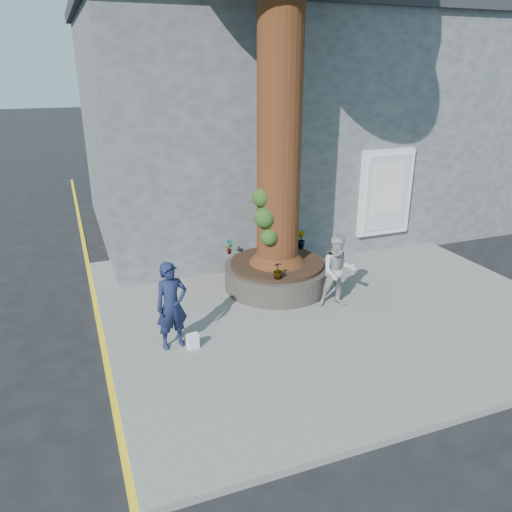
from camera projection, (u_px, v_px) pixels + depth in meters
name	position (u px, v px, depth m)	size (l,w,h in m)	color
ground	(280.00, 341.00, 9.17)	(120.00, 120.00, 0.00)	black
pavement	(326.00, 303.00, 10.52)	(9.00, 8.00, 0.12)	slate
yellow_line	(103.00, 346.00, 9.01)	(0.10, 30.00, 0.01)	yellow
stone_shop	(262.00, 121.00, 15.15)	(10.30, 8.30, 6.30)	#525658
neighbour_shop	(468.00, 117.00, 17.91)	(6.00, 8.00, 6.00)	#525658
planter	(277.00, 275.00, 11.03)	(2.30, 2.30, 0.60)	black
man	(172.00, 306.00, 8.51)	(0.57, 0.37, 1.56)	#161D3F
woman	(338.00, 271.00, 10.01)	(0.73, 0.57, 1.50)	#A8A4A0
shopping_bag	(193.00, 341.00, 8.66)	(0.20, 0.12, 0.28)	white
plant_a	(229.00, 246.00, 11.32)	(0.19, 0.13, 0.36)	gray
plant_b	(300.00, 240.00, 11.66)	(0.23, 0.23, 0.43)	gray
plant_c	(278.00, 270.00, 10.00)	(0.20, 0.20, 0.36)	gray
plant_d	(276.00, 241.00, 11.72)	(0.29, 0.25, 0.32)	gray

